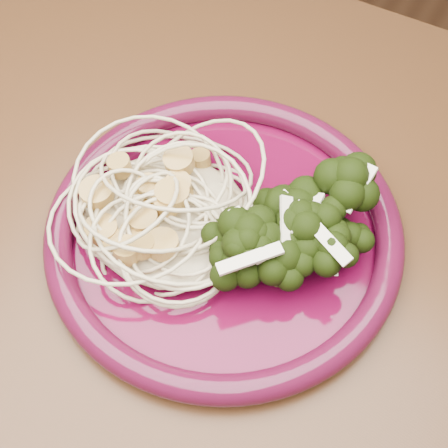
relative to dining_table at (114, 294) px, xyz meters
The scene contains 6 objects.
dining_table is the anchor object (origin of this frame).
dinner_plate 0.15m from the dining_table, 30.72° to the left, with size 0.37×0.37×0.02m.
spaghetti_pile 0.14m from the dining_table, 41.47° to the left, with size 0.15×0.13×0.03m, color beige.
scallop_cluster 0.17m from the dining_table, 41.47° to the left, with size 0.13×0.13×0.04m, color gold, non-canonical shape.
broccoli_pile 0.21m from the dining_table, 25.79° to the left, with size 0.10×0.16×0.05m, color black.
onion_garnish 0.23m from the dining_table, 25.79° to the left, with size 0.07×0.10×0.05m, color #EFE8C9, non-canonical shape.
Camera 1 is at (0.23, -0.19, 1.19)m, focal length 50.00 mm.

